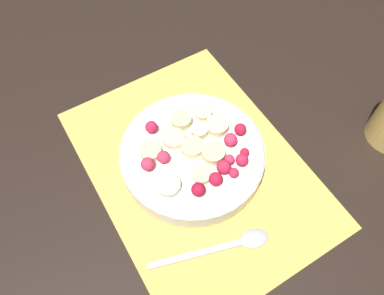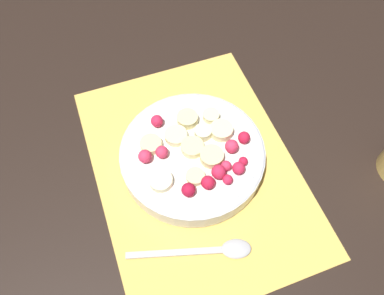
# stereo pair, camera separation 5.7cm
# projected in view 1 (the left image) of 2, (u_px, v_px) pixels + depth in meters

# --- Properties ---
(ground_plane) EXTENTS (3.00, 3.00, 0.00)m
(ground_plane) POSITION_uv_depth(u_px,v_px,m) (196.00, 167.00, 0.60)
(ground_plane) COLOR black
(placemat) EXTENTS (0.43, 0.31, 0.01)m
(placemat) POSITION_uv_depth(u_px,v_px,m) (196.00, 167.00, 0.60)
(placemat) COLOR #E0B251
(placemat) RESTS_ON ground_plane
(fruit_bowl) EXTENTS (0.23, 0.23, 0.06)m
(fruit_bowl) POSITION_uv_depth(u_px,v_px,m) (192.00, 154.00, 0.59)
(fruit_bowl) COLOR silver
(fruit_bowl) RESTS_ON placemat
(spoon) EXTENTS (0.07, 0.17, 0.01)m
(spoon) POSITION_uv_depth(u_px,v_px,m) (235.00, 244.00, 0.53)
(spoon) COLOR #B2B2B7
(spoon) RESTS_ON placemat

